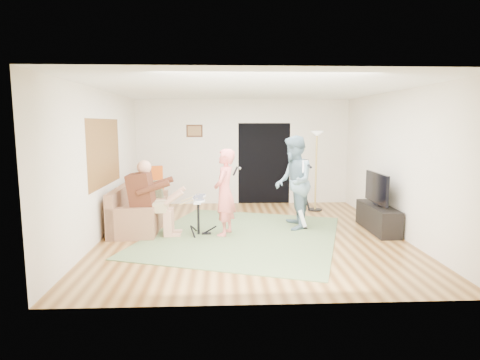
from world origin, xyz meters
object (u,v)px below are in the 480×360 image
at_px(drum_kit, 198,218).
at_px(television, 377,188).
at_px(torchiere_lamp, 316,156).
at_px(tv_cabinet, 378,218).
at_px(guitar_spare, 302,217).
at_px(dining_chair, 156,196).
at_px(guitarist, 294,183).
at_px(singer, 225,193).
at_px(sofa, 136,213).

bearing_deg(drum_kit, television, 2.57).
bearing_deg(torchiere_lamp, tv_cabinet, -67.06).
bearing_deg(guitar_spare, torchiere_lamp, 68.46).
bearing_deg(torchiere_lamp, dining_chair, -178.99).
height_order(drum_kit, television, television).
bearing_deg(dining_chair, guitarist, -50.00).
height_order(singer, television, singer).
bearing_deg(drum_kit, torchiere_lamp, 37.14).
bearing_deg(guitarist, singer, -68.46).
distance_m(sofa, tv_cabinet, 4.82).
bearing_deg(guitar_spare, television, -7.99).
height_order(drum_kit, dining_chair, dining_chair).
relative_size(singer, torchiere_lamp, 0.85).
relative_size(torchiere_lamp, television, 1.84).
relative_size(singer, guitarist, 0.88).
xyz_separation_m(guitar_spare, torchiere_lamp, (0.67, 1.69, 1.07)).
height_order(singer, guitar_spare, singer).
xyz_separation_m(drum_kit, guitarist, (1.87, 0.40, 0.60)).
xyz_separation_m(guitar_spare, tv_cabinet, (1.47, -0.20, 0.01)).
relative_size(drum_kit, tv_cabinet, 0.53).
bearing_deg(tv_cabinet, singer, -176.35).
bearing_deg(drum_kit, sofa, 153.30).
distance_m(drum_kit, tv_cabinet, 3.50).
distance_m(dining_chair, tv_cabinet, 4.95).
relative_size(tv_cabinet, television, 1.35).
relative_size(drum_kit, torchiere_lamp, 0.39).
height_order(drum_kit, guitar_spare, guitar_spare).
bearing_deg(television, drum_kit, -177.43).
xyz_separation_m(dining_chair, tv_cabinet, (4.60, -1.82, -0.14)).
bearing_deg(guitar_spare, tv_cabinet, -7.72).
xyz_separation_m(drum_kit, guitar_spare, (2.03, 0.35, -0.09)).
xyz_separation_m(torchiere_lamp, dining_chair, (-3.80, -0.07, -0.92)).
bearing_deg(singer, sofa, -93.60).
distance_m(guitar_spare, television, 1.56).
relative_size(guitarist, dining_chair, 1.71).
bearing_deg(singer, guitar_spare, 121.67).
bearing_deg(tv_cabinet, television, 180.00).
distance_m(tv_cabinet, television, 0.60).
height_order(torchiere_lamp, television, torchiere_lamp).
height_order(drum_kit, tv_cabinet, drum_kit).
bearing_deg(singer, tv_cabinet, 111.05).
height_order(drum_kit, guitarist, guitarist).
xyz_separation_m(guitarist, torchiere_lamp, (0.83, 1.65, 0.38)).
height_order(guitarist, guitar_spare, guitarist).
bearing_deg(singer, guitarist, 125.02).
relative_size(guitar_spare, dining_chair, 0.76).
relative_size(guitarist, guitar_spare, 2.25).
bearing_deg(sofa, guitarist, -4.55).
bearing_deg(sofa, television, -5.96).
xyz_separation_m(sofa, torchiere_lamp, (3.99, 1.39, 1.03)).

